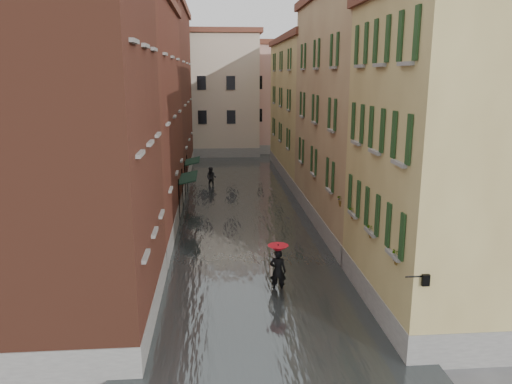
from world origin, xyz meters
name	(u,v)px	position (x,y,z in m)	size (l,w,h in m)	color
ground	(259,292)	(0.00, 0.00, 0.00)	(120.00, 120.00, 0.00)	#505052
floodwater	(242,209)	(0.00, 13.00, 0.10)	(10.00, 60.00, 0.20)	#43494A
building_left_near	(58,146)	(-7.00, -2.00, 6.50)	(6.00, 8.00, 13.00)	brown
building_left_mid	(119,123)	(-7.00, 9.00, 6.25)	(6.00, 14.00, 12.50)	#5A2E1C
building_left_far	(151,97)	(-7.00, 24.00, 7.00)	(6.00, 16.00, 14.00)	brown
building_right_near	(456,163)	(7.00, -2.00, 5.75)	(6.00, 8.00, 11.50)	#A08D52
building_right_mid	(367,117)	(7.00, 9.00, 6.50)	(6.00, 14.00, 13.00)	tan
building_right_far	(315,111)	(7.00, 24.00, 5.75)	(6.00, 16.00, 11.50)	#A08D52
building_end_cream	(203,96)	(-3.00, 38.00, 6.50)	(12.00, 9.00, 13.00)	#BFA997
building_end_pink	(280,99)	(6.00, 40.00, 6.00)	(10.00, 9.00, 12.00)	tan
awning_near	(188,179)	(-3.48, 11.77, 2.48)	(1.09, 3.35, 2.80)	black
awning_far	(192,162)	(-3.49, 17.82, 2.46)	(1.09, 2.77, 2.80)	black
wall_lantern	(424,279)	(4.33, -6.00, 3.01)	(0.71, 0.22, 0.35)	black
window_planters	(366,214)	(4.12, -0.75, 3.51)	(0.59, 8.14, 0.84)	#9A6432
pedestrian_main	(278,265)	(0.76, -0.02, 1.20)	(0.88, 0.88, 2.06)	black
pedestrian_far	(211,178)	(-2.08, 19.85, 0.84)	(0.82, 0.64, 1.69)	black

